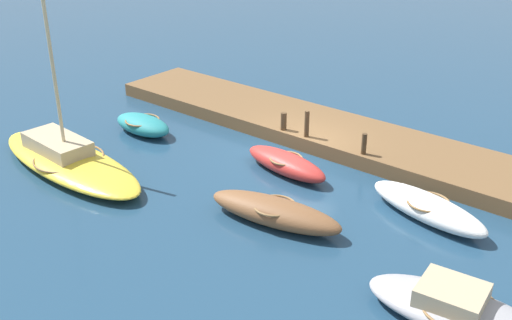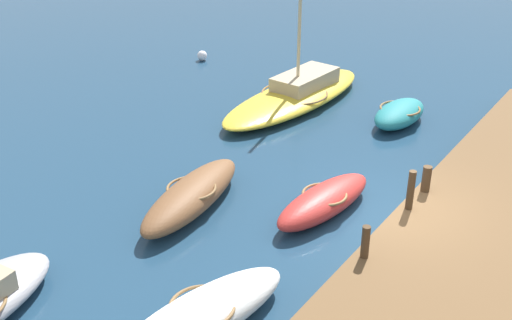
% 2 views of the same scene
% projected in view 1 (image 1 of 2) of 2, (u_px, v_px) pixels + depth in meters
% --- Properties ---
extents(ground_plane, '(84.00, 84.00, 0.00)m').
position_uv_depth(ground_plane, '(297.00, 154.00, 22.90)').
color(ground_plane, navy).
extents(dock_platform, '(20.45, 3.48, 0.56)m').
position_uv_depth(dock_platform, '(327.00, 131.00, 24.20)').
color(dock_platform, brown).
rests_on(dock_platform, ground_plane).
extents(rowboat_white, '(4.27, 2.10, 0.75)m').
position_uv_depth(rowboat_white, '(428.00, 208.00, 18.49)').
color(rowboat_white, white).
rests_on(rowboat_white, ground_plane).
extents(motorboat_grey, '(4.57, 2.23, 0.95)m').
position_uv_depth(motorboat_grey, '(457.00, 309.00, 14.18)').
color(motorboat_grey, '#939399').
rests_on(motorboat_grey, ground_plane).
extents(sailboat_yellow, '(7.82, 2.88, 5.97)m').
position_uv_depth(sailboat_yellow, '(67.00, 159.00, 21.60)').
color(sailboat_yellow, gold).
rests_on(sailboat_yellow, ground_plane).
extents(rowboat_brown, '(4.48, 1.95, 0.79)m').
position_uv_depth(rowboat_brown, '(275.00, 212.00, 18.22)').
color(rowboat_brown, brown).
rests_on(rowboat_brown, ground_plane).
extents(dinghy_teal, '(2.82, 1.42, 0.73)m').
position_uv_depth(dinghy_teal, '(143.00, 124.00, 24.59)').
color(dinghy_teal, teal).
rests_on(dinghy_teal, ground_plane).
extents(rowboat_red, '(3.66, 1.55, 0.72)m').
position_uv_depth(rowboat_red, '(286.00, 163.00, 21.33)').
color(rowboat_red, '#B72D28').
rests_on(rowboat_red, ground_plane).
extents(mooring_post_west, '(0.18, 0.18, 0.77)m').
position_uv_depth(mooring_post_west, '(364.00, 144.00, 21.43)').
color(mooring_post_west, '#47331E').
rests_on(mooring_post_west, dock_platform).
extents(mooring_post_mid_west, '(0.18, 0.18, 1.04)m').
position_uv_depth(mooring_post_mid_west, '(307.00, 124.00, 22.78)').
color(mooring_post_mid_west, '#47331E').
rests_on(mooring_post_mid_west, dock_platform).
extents(mooring_post_mid_east, '(0.23, 0.23, 0.70)m').
position_uv_depth(mooring_post_mid_east, '(284.00, 121.00, 23.47)').
color(mooring_post_mid_east, '#47331E').
rests_on(mooring_post_mid_east, dock_platform).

